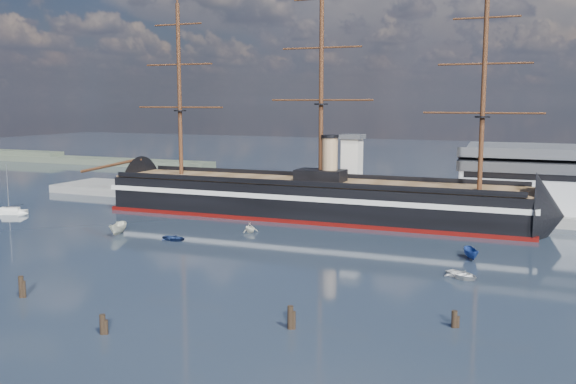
% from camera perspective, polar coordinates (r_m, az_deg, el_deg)
% --- Properties ---
extents(ground, '(600.00, 600.00, 0.00)m').
position_cam_1_polar(ground, '(116.95, -0.67, -3.95)').
color(ground, '#192533').
rests_on(ground, ground).
extents(quay, '(180.00, 18.00, 2.00)m').
position_cam_1_polar(quay, '(147.25, 8.59, -1.54)').
color(quay, slate).
rests_on(quay, ground).
extents(quay_tower, '(5.00, 5.00, 15.00)m').
position_cam_1_polar(quay_tower, '(144.99, 5.69, 2.26)').
color(quay_tower, silver).
rests_on(quay_tower, ground).
extents(shoreline, '(120.00, 10.00, 4.00)m').
position_cam_1_polar(shoreline, '(273.43, -19.70, 2.81)').
color(shoreline, '#3F4C38').
rests_on(shoreline, ground).
extents(warship, '(113.04, 18.09, 53.94)m').
position_cam_1_polar(warship, '(135.68, 1.42, -0.54)').
color(warship, black).
rests_on(warship, ground).
extents(sailboat, '(7.06, 4.57, 10.93)m').
position_cam_1_polar(sailboat, '(151.62, -23.43, -1.57)').
color(sailboat, silver).
rests_on(sailboat, ground).
extents(motorboat_a, '(7.21, 4.30, 2.71)m').
position_cam_1_polar(motorboat_a, '(122.41, -14.84, -3.68)').
color(motorboat_a, silver).
rests_on(motorboat_a, ground).
extents(motorboat_b, '(1.30, 2.89, 1.32)m').
position_cam_1_polar(motorboat_b, '(115.18, -10.07, -4.27)').
color(motorboat_b, navy).
rests_on(motorboat_b, ground).
extents(motorboat_d, '(5.23, 5.79, 2.01)m').
position_cam_1_polar(motorboat_d, '(120.51, -3.39, -3.61)').
color(motorboat_d, white).
rests_on(motorboat_d, ground).
extents(motorboat_e, '(2.82, 3.33, 1.48)m').
position_cam_1_polar(motorboat_e, '(92.98, 15.22, -7.42)').
color(motorboat_e, silver).
rests_on(motorboat_e, ground).
extents(motorboat_f, '(5.99, 3.99, 2.25)m').
position_cam_1_polar(motorboat_f, '(104.11, 15.96, -5.78)').
color(motorboat_f, navy).
rests_on(motorboat_f, ground).
extents(piling_near_left, '(0.64, 0.64, 3.47)m').
position_cam_1_polar(piling_near_left, '(88.00, -22.58, -8.65)').
color(piling_near_left, black).
rests_on(piling_near_left, ground).
extents(piling_near_mid, '(0.64, 0.64, 2.87)m').
position_cam_1_polar(piling_near_mid, '(72.06, -16.12, -12.04)').
color(piling_near_mid, black).
rests_on(piling_near_mid, ground).
extents(piling_near_right, '(0.64, 0.64, 3.29)m').
position_cam_1_polar(piling_near_right, '(70.82, 0.21, -12.07)').
color(piling_near_right, black).
rests_on(piling_near_right, ground).
extents(piling_far_right, '(0.64, 0.64, 2.59)m').
position_cam_1_polar(piling_far_right, '(73.51, 14.54, -11.57)').
color(piling_far_right, black).
rests_on(piling_far_right, ground).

